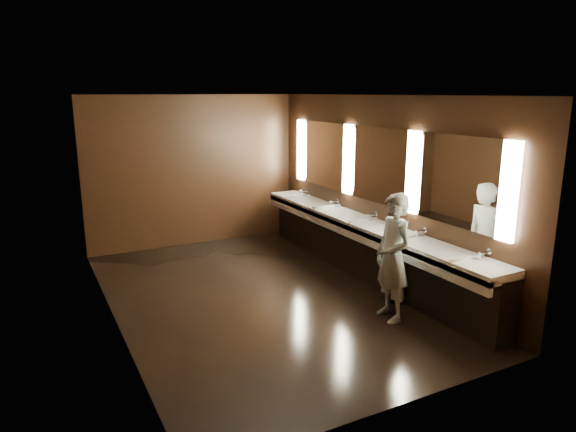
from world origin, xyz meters
The scene contains 10 objects.
floor centered at (0.00, 0.00, 0.00)m, with size 6.00×6.00×0.00m, color black.
ceiling centered at (0.00, 0.00, 2.80)m, with size 4.00×6.00×0.02m, color #2D2D2B.
wall_back centered at (0.00, 3.00, 1.40)m, with size 4.00×0.02×2.80m, color black.
wall_front centered at (0.00, -3.00, 1.40)m, with size 4.00×0.02×2.80m, color black.
wall_left centered at (-2.00, 0.00, 1.40)m, with size 0.02×6.00×2.80m, color black.
wall_right centered at (2.00, 0.00, 1.40)m, with size 0.02×6.00×2.80m, color black.
sink_counter centered at (1.79, 0.00, 0.50)m, with size 0.55×5.40×1.01m.
mirror_band centered at (1.98, 0.00, 1.75)m, with size 0.06×5.03×1.15m.
person centered at (1.16, -1.44, 0.82)m, with size 0.60×0.39×1.64m, color #94BCDC.
trash_bin centered at (1.58, -1.01, 0.26)m, with size 0.33×0.33×0.51m, color black.
Camera 1 is at (-2.85, -6.26, 2.84)m, focal length 32.00 mm.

